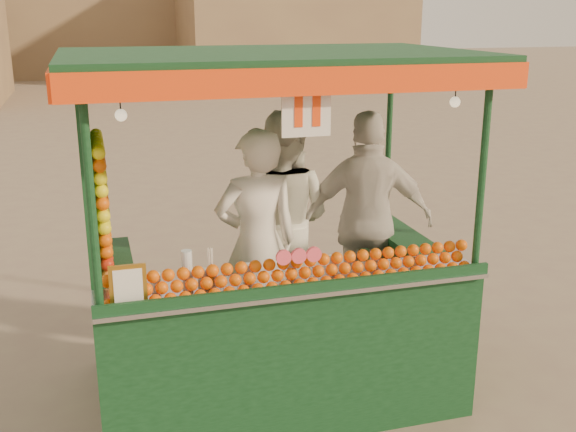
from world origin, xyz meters
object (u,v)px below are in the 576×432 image
object	(u,v)px
vendor_left	(257,244)
vendor_right	(368,221)
vendor_middle	(281,220)
juice_cart	(267,296)

from	to	relation	value
vendor_left	vendor_right	size ratio (longest dim) A/B	0.97
vendor_middle	vendor_right	bearing A→B (deg)	-163.59
juice_cart	vendor_left	size ratio (longest dim) A/B	1.63
vendor_right	juice_cart	bearing A→B (deg)	38.60
vendor_middle	vendor_right	world-z (taller)	same
juice_cart	vendor_right	world-z (taller)	juice_cart
juice_cart	vendor_middle	size ratio (longest dim) A/B	1.58
vendor_middle	vendor_left	bearing A→B (deg)	90.13
vendor_left	vendor_middle	xyz separation A→B (m)	(0.31, 0.44, 0.03)
vendor_left	vendor_right	bearing A→B (deg)	-169.80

